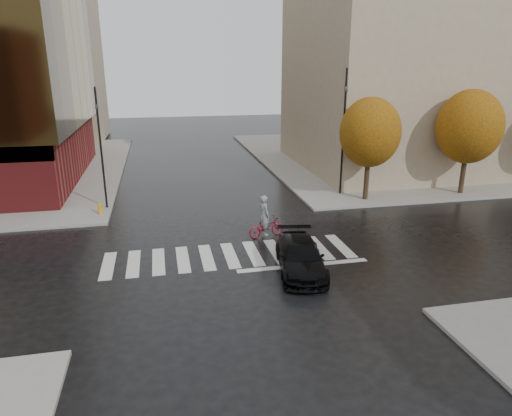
{
  "coord_description": "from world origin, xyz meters",
  "views": [
    {
      "loc": [
        -2.95,
        -19.0,
        8.58
      ],
      "look_at": [
        1.4,
        1.25,
        2.0
      ],
      "focal_mm": 32.0,
      "sensor_mm": 36.0,
      "label": 1
    }
  ],
  "objects_px": {
    "sedan": "(300,257)",
    "traffic_light_ne": "(344,123)",
    "traffic_light_nw": "(100,141)",
    "cyclist": "(265,223)",
    "fire_hydrant": "(100,208)"
  },
  "relations": [
    {
      "from": "cyclist",
      "to": "traffic_light_nw",
      "type": "xyz_separation_m",
      "value": [
        -8.46,
        6.5,
        3.46
      ]
    },
    {
      "from": "traffic_light_ne",
      "to": "cyclist",
      "type": "bearing_deg",
      "value": 20.0
    },
    {
      "from": "sedan",
      "to": "traffic_light_ne",
      "type": "bearing_deg",
      "value": 69.39
    },
    {
      "from": "cyclist",
      "to": "traffic_light_nw",
      "type": "distance_m",
      "value": 11.22
    },
    {
      "from": "traffic_light_ne",
      "to": "fire_hydrant",
      "type": "bearing_deg",
      "value": -19.25
    },
    {
      "from": "cyclist",
      "to": "traffic_light_nw",
      "type": "bearing_deg",
      "value": 37.91
    },
    {
      "from": "traffic_light_ne",
      "to": "sedan",
      "type": "bearing_deg",
      "value": 36.13
    },
    {
      "from": "traffic_light_nw",
      "to": "cyclist",
      "type": "bearing_deg",
      "value": 48.83
    },
    {
      "from": "cyclist",
      "to": "traffic_light_ne",
      "type": "relative_size",
      "value": 0.27
    },
    {
      "from": "fire_hydrant",
      "to": "traffic_light_ne",
      "type": "bearing_deg",
      "value": 4.73
    },
    {
      "from": "cyclist",
      "to": "fire_hydrant",
      "type": "xyz_separation_m",
      "value": [
        -8.7,
        5.22,
        -0.24
      ]
    },
    {
      "from": "traffic_light_ne",
      "to": "fire_hydrant",
      "type": "distance_m",
      "value": 16.1
    },
    {
      "from": "fire_hydrant",
      "to": "traffic_light_nw",
      "type": "bearing_deg",
      "value": 79.39
    },
    {
      "from": "sedan",
      "to": "traffic_light_nw",
      "type": "xyz_separation_m",
      "value": [
        -8.99,
        10.8,
        3.55
      ]
    },
    {
      "from": "sedan",
      "to": "traffic_light_ne",
      "type": "xyz_separation_m",
      "value": [
        6.21,
        10.8,
        4.24
      ]
    }
  ]
}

